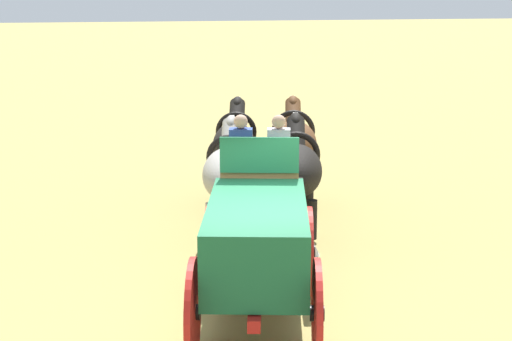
% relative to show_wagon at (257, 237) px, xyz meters
% --- Properties ---
extents(ground_plane, '(220.00, 220.00, 0.00)m').
position_rel_show_wagon_xyz_m(ground_plane, '(-0.17, 0.04, -1.24)').
color(ground_plane, '#9E8C4C').
extents(show_wagon, '(5.99, 2.51, 2.72)m').
position_rel_show_wagon_xyz_m(show_wagon, '(0.00, 0.00, 0.00)').
color(show_wagon, '#195B38').
rests_on(show_wagon, ground).
extents(draft_horse_rear_near, '(3.05, 1.36, 2.14)m').
position_rel_show_wagon_xyz_m(draft_horse_rear_near, '(3.71, -0.28, 0.05)').
color(draft_horse_rear_near, '#9E998E').
rests_on(draft_horse_rear_near, ground).
extents(draft_horse_rear_off, '(2.93, 1.35, 2.21)m').
position_rel_show_wagon_xyz_m(draft_horse_rear_off, '(3.38, -1.54, 0.10)').
color(draft_horse_rear_off, black).
rests_on(draft_horse_rear_off, ground).
extents(draft_horse_lead_near, '(3.13, 1.41, 2.17)m').
position_rel_show_wagon_xyz_m(draft_horse_lead_near, '(6.22, -0.92, 0.08)').
color(draft_horse_lead_near, black).
rests_on(draft_horse_lead_near, ground).
extents(draft_horse_lead_off, '(3.05, 1.44, 2.20)m').
position_rel_show_wagon_xyz_m(draft_horse_lead_off, '(5.89, -2.18, 0.10)').
color(draft_horse_lead_off, brown).
rests_on(draft_horse_lead_off, ground).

